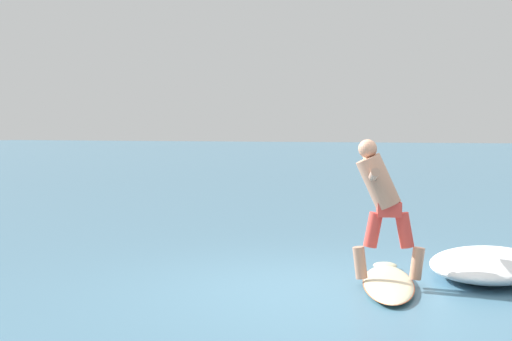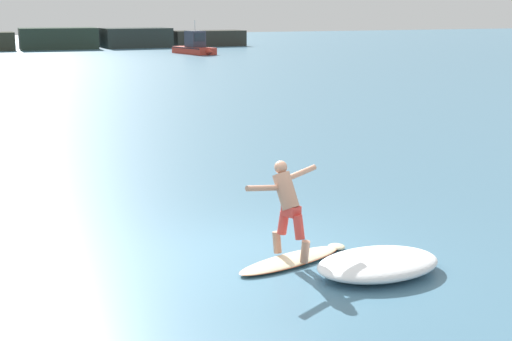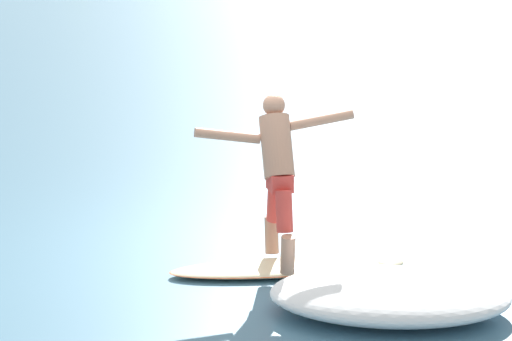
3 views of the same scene
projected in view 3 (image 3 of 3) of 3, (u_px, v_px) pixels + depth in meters
ground_plane at (245, 253)px, 11.70m from camera, size 200.00×200.00×0.00m
surfboard at (284, 267)px, 11.13m from camera, size 2.22×1.11×0.23m
surfer at (277, 166)px, 10.99m from camera, size 1.43×0.88×1.54m
wave_foam_at_tail at (390, 295)px, 10.07m from camera, size 2.07×1.43×0.31m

